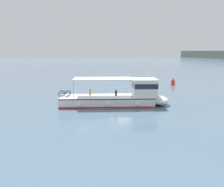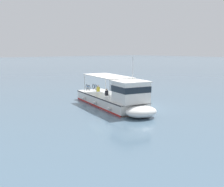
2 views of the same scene
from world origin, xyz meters
name	(u,v)px [view 2 (image 2 of 2)]	position (x,y,z in m)	size (l,w,h in m)	color
ground_plane	(138,107)	(0.00, 0.00, 0.00)	(400.00, 400.00, 0.00)	slate
ferry_main	(117,99)	(2.23, -0.84, 1.01)	(5.95, 13.07, 5.32)	white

